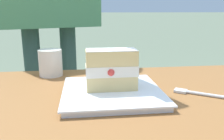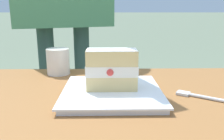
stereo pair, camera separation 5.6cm
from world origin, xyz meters
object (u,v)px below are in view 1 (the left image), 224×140
Objects in this scene: dessert_fork at (205,94)px; dessert_plate at (112,92)px; coffee_cup at (51,62)px; cake_slice at (111,69)px.

dessert_plate is at bearing -7.78° from dessert_fork.
dessert_fork is at bearing 149.16° from coffee_cup.
cake_slice is (0.00, -0.01, 0.06)m from dessert_plate.
cake_slice is 0.23m from dessert_fork.
dessert_plate is 1.58× the size of dessert_fork.
dessert_fork is at bearing 172.22° from dessert_plate.
dessert_plate is at bearing 129.75° from coffee_cup.
dessert_plate is 1.92× the size of cake_slice.
coffee_cup reaches higher than dessert_fork.
dessert_plate is 2.85× the size of coffee_cup.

